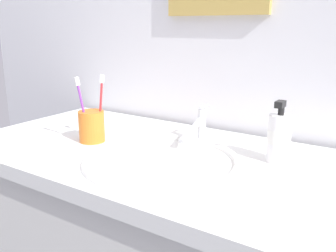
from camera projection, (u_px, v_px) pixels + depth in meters
tiled_wall_back at (220, 21)px, 1.22m from camera, size 2.43×0.04×2.40m
sink_basin at (162, 174)px, 0.99m from camera, size 0.42×0.42×0.11m
faucet at (198, 126)px, 1.12m from camera, size 0.02×0.16×0.11m
toothbrush_cup at (92, 126)px, 1.13m from camera, size 0.08×0.08×0.10m
toothbrush_purple at (82, 105)px, 1.10m from camera, size 0.02×0.04×0.20m
toothbrush_red at (101, 104)px, 1.11m from camera, size 0.03×0.03×0.20m
soap_dispenser at (279, 137)px, 0.96m from camera, size 0.06×0.06×0.16m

